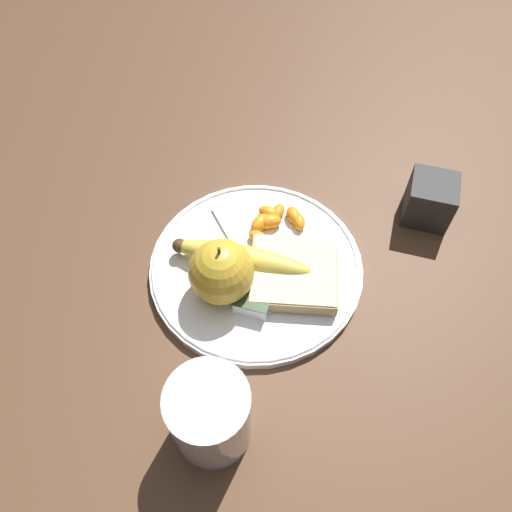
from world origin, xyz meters
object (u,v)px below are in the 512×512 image
object	(u,v)px
bread_slice	(293,274)
fork	(248,266)
juice_glass	(211,416)
banana	(241,258)
jam_packet	(253,301)
plate	(256,266)
apple	(221,272)
condiment_caddy	(430,200)

from	to	relation	value
bread_slice	fork	bearing A→B (deg)	178.30
juice_glass	banana	xyz separation A→B (m)	(-0.03, 0.20, -0.02)
juice_glass	jam_packet	size ratio (longest dim) A/B	2.40
plate	jam_packet	bearing A→B (deg)	-77.95
plate	juice_glass	xyz separation A→B (m)	(0.01, -0.21, 0.04)
banana	fork	xyz separation A→B (m)	(0.01, 0.00, -0.02)
bread_slice	jam_packet	distance (m)	0.06
fork	jam_packet	bearing A→B (deg)	-20.20
juice_glass	jam_packet	bearing A→B (deg)	89.77
juice_glass	apple	size ratio (longest dim) A/B	1.17
fork	plate	bearing A→B (deg)	80.49
plate	apple	distance (m)	0.07
juice_glass	banana	distance (m)	0.21
plate	banana	world-z (taller)	banana
plate	apple	world-z (taller)	apple
plate	fork	xyz separation A→B (m)	(-0.01, -0.01, 0.01)
apple	condiment_caddy	xyz separation A→B (m)	(0.23, 0.20, -0.02)
apple	juice_glass	bearing A→B (deg)	-75.71
banana	jam_packet	world-z (taller)	banana
plate	apple	size ratio (longest dim) A/B	3.11
juice_glass	banana	bearing A→B (deg)	98.23
plate	banana	size ratio (longest dim) A/B	1.49
plate	fork	world-z (taller)	fork
fork	condiment_caddy	world-z (taller)	condiment_caddy
plate	apple	bearing A→B (deg)	-123.06
banana	bread_slice	bearing A→B (deg)	-0.11
fork	jam_packet	distance (m)	0.06
jam_packet	condiment_caddy	world-z (taller)	condiment_caddy
banana	plate	bearing A→B (deg)	21.92
plate	jam_packet	world-z (taller)	jam_packet
plate	fork	bearing A→B (deg)	-147.65
bread_slice	juice_glass	bearing A→B (deg)	-100.81
plate	bread_slice	distance (m)	0.05
juice_glass	bread_slice	distance (m)	0.21
juice_glass	apple	bearing A→B (deg)	104.29
apple	bread_slice	xyz separation A→B (m)	(0.08, 0.04, -0.03)
bread_slice	condiment_caddy	size ratio (longest dim) A/B	1.98
banana	fork	distance (m)	0.02
apple	banana	world-z (taller)	apple
juice_glass	fork	bearing A→B (deg)	95.70
juice_glass	banana	world-z (taller)	juice_glass
banana	jam_packet	distance (m)	0.06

